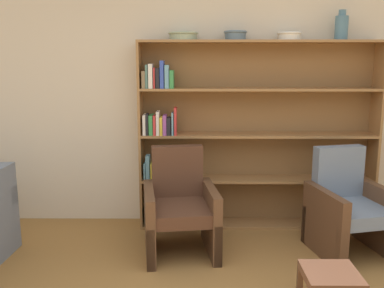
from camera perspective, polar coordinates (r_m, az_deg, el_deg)
wall_back at (r=4.56m, az=3.76°, el=6.54°), size 12.00×0.06×2.75m
bookshelf at (r=4.48m, az=6.31°, el=0.71°), size 2.44×0.30×1.93m
bowl_olive at (r=4.36m, az=-1.17°, el=14.26°), size 0.30×0.30×0.08m
bowl_terracotta at (r=4.38m, az=5.81°, el=14.29°), size 0.23×0.23×0.09m
bowl_copper at (r=4.46m, az=12.87°, el=13.93°), size 0.24×0.24×0.08m
vase_tall at (r=4.60m, az=19.31°, el=14.51°), size 0.13×0.13×0.29m
armchair_leather at (r=3.96m, az=-1.63°, el=-8.56°), size 0.73×0.76×0.94m
armchair_cushioned at (r=4.20m, az=20.22°, el=-8.09°), size 0.78×0.81×0.94m
footstool at (r=3.25m, az=18.03°, el=-16.72°), size 0.38×0.38×0.31m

